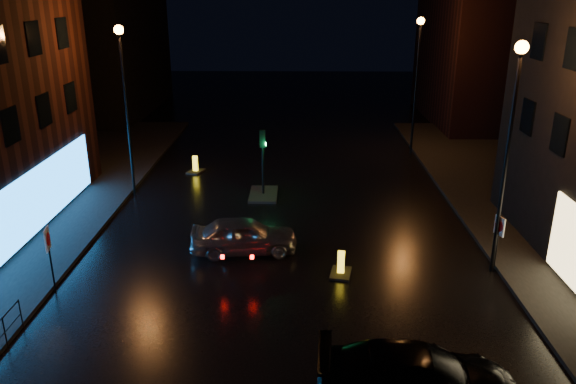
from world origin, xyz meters
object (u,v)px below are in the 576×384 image
bollard_far (196,169)px  traffic_signal (263,186)px  silver_hatchback (244,235)px  road_sign_left (48,245)px  dark_sedan (418,377)px  bollard_near (341,269)px  road_sign_right (499,231)px

bollard_far → traffic_signal: bearing=-25.3°
silver_hatchback → road_sign_left: (-6.31, -3.24, 1.07)m
dark_sedan → bollard_near: bearing=15.8°
traffic_signal → bollard_near: traffic_signal is taller
dark_sedan → road_sign_left: road_sign_left is taller
silver_hatchback → dark_sedan: (5.19, -8.58, 0.02)m
traffic_signal → road_sign_left: 11.91m
dark_sedan → road_sign_right: road_sign_right is taller
road_sign_left → bollard_far: bearing=67.6°
road_sign_right → dark_sedan: bearing=39.6°
bollard_near → bollard_far: 14.29m
road_sign_right → silver_hatchback: bearing=-28.1°
traffic_signal → silver_hatchback: bearing=-93.4°
traffic_signal → silver_hatchback: traffic_signal is taller
bollard_far → road_sign_right: bearing=-24.4°
traffic_signal → bollard_far: bearing=137.3°
bollard_near → road_sign_left: 10.27m
bollard_far → road_sign_right: (13.23, -11.78, 1.42)m
bollard_far → silver_hatchback: bearing=-52.7°
dark_sedan → bollard_near: size_ratio=4.30×
bollard_near → road_sign_left: (-10.05, -1.40, 1.59)m
silver_hatchback → dark_sedan: 10.03m
silver_hatchback → road_sign_right: 9.64m
silver_hatchback → road_sign_right: road_sign_right is taller
traffic_signal → road_sign_right: 12.15m
traffic_signal → bollard_near: size_ratio=2.91×
road_sign_left → road_sign_right: 15.90m
bollard_far → road_sign_right: road_sign_right is taller
traffic_signal → dark_sedan: size_ratio=0.68×
bollard_near → bollard_far: size_ratio=0.93×
dark_sedan → bollard_near: dark_sedan is taller
bollard_far → road_sign_right: 17.77m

